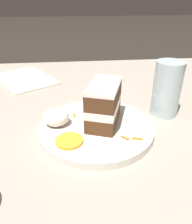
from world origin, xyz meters
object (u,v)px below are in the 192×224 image
(cream_dollop, at_px, (56,117))
(menu_card, at_px, (25,79))
(orange_garnish, at_px, (69,141))
(drinking_glass, at_px, (166,92))
(cake_slice, at_px, (104,104))
(plate, at_px, (96,128))

(cream_dollop, xyz_separation_m, menu_card, (-0.13, 0.34, -0.03))
(orange_garnish, height_order, menu_card, orange_garnish)
(cream_dollop, relative_size, drinking_glass, 0.42)
(cream_dollop, bearing_deg, cake_slice, -0.51)
(cake_slice, relative_size, drinking_glass, 0.91)
(plate, xyz_separation_m, cream_dollop, (-0.08, 0.01, 0.03))
(plate, bearing_deg, drinking_glass, 19.95)
(orange_garnish, xyz_separation_m, drinking_glass, (0.23, 0.12, 0.04))
(drinking_glass, relative_size, menu_card, 0.57)
(cream_dollop, distance_m, orange_garnish, 0.07)
(cream_dollop, bearing_deg, plate, -6.26)
(cake_slice, xyz_separation_m, menu_card, (-0.23, 0.34, -0.06))
(drinking_glass, bearing_deg, plate, -160.05)
(menu_card, bearing_deg, cream_dollop, -100.69)
(drinking_glass, distance_m, menu_card, 0.49)
(plate, height_order, drinking_glass, drinking_glass)
(plate, distance_m, menu_card, 0.41)
(cake_slice, relative_size, cream_dollop, 2.19)
(drinking_glass, height_order, menu_card, drinking_glass)
(cream_dollop, relative_size, orange_garnish, 1.03)
(cake_slice, xyz_separation_m, drinking_glass, (0.16, 0.06, -0.01))
(plate, distance_m, orange_garnish, 0.08)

